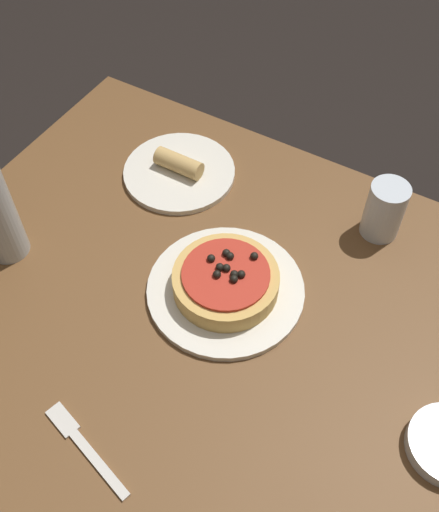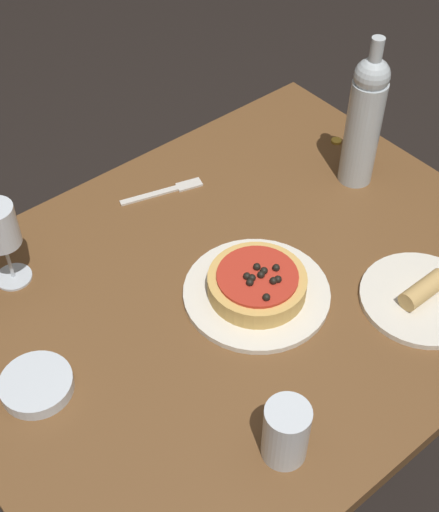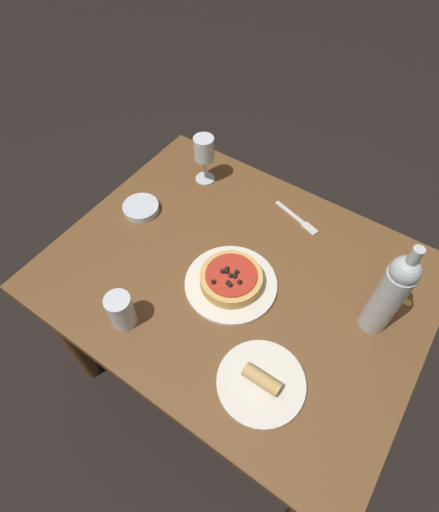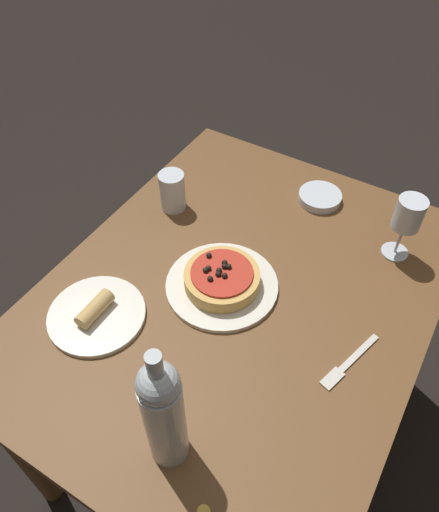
{
  "view_description": "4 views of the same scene",
  "coord_description": "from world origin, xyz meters",
  "px_view_note": "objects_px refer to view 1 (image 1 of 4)",
  "views": [
    {
      "loc": [
        -0.28,
        0.47,
        1.6
      ],
      "look_at": [
        0.02,
        -0.04,
        0.84
      ],
      "focal_mm": 42.0,
      "sensor_mm": 36.0,
      "label": 1
    },
    {
      "loc": [
        -0.59,
        -0.66,
        1.74
      ],
      "look_at": [
        -0.04,
        0.02,
        0.82
      ],
      "focal_mm": 50.0,
      "sensor_mm": 36.0,
      "label": 2
    },
    {
      "loc": [
        0.33,
        -0.58,
        1.74
      ],
      "look_at": [
        -0.04,
        -0.04,
        0.84
      ],
      "focal_mm": 28.0,
      "sensor_mm": 36.0,
      "label": 3
    },
    {
      "loc": [
        0.66,
        0.34,
        1.68
      ],
      "look_at": [
        -0.03,
        -0.07,
        0.8
      ],
      "focal_mm": 35.0,
      "sensor_mm": 36.0,
      "label": 4
    }
  ],
  "objects_px": {
    "dining_table": "(216,341)",
    "pizza": "(226,280)",
    "water_cup": "(384,210)",
    "fork": "(83,444)",
    "dinner_plate": "(226,290)",
    "side_plate": "(179,171)"
  },
  "relations": [
    {
      "from": "dining_table",
      "to": "pizza",
      "type": "height_order",
      "value": "pizza"
    },
    {
      "from": "water_cup",
      "to": "pizza",
      "type": "bearing_deg",
      "value": 56.05
    },
    {
      "from": "fork",
      "to": "water_cup",
      "type": "bearing_deg",
      "value": -94.0
    },
    {
      "from": "dinner_plate",
      "to": "side_plate",
      "type": "relative_size",
      "value": 1.21
    },
    {
      "from": "dinner_plate",
      "to": "fork",
      "type": "distance_m",
      "value": 0.34
    },
    {
      "from": "dining_table",
      "to": "pizza",
      "type": "xyz_separation_m",
      "value": [
        0.01,
        -0.04,
        0.14
      ]
    },
    {
      "from": "pizza",
      "to": "fork",
      "type": "xyz_separation_m",
      "value": [
        0.05,
        0.34,
        -0.03
      ]
    },
    {
      "from": "dinner_plate",
      "to": "water_cup",
      "type": "height_order",
      "value": "water_cup"
    },
    {
      "from": "water_cup",
      "to": "fork",
      "type": "bearing_deg",
      "value": 69.73
    },
    {
      "from": "dining_table",
      "to": "fork",
      "type": "relative_size",
      "value": 6.13
    },
    {
      "from": "fork",
      "to": "side_plate",
      "type": "bearing_deg",
      "value": -55.42
    },
    {
      "from": "dining_table",
      "to": "pizza",
      "type": "distance_m",
      "value": 0.14
    },
    {
      "from": "dinner_plate",
      "to": "water_cup",
      "type": "bearing_deg",
      "value": -123.92
    },
    {
      "from": "dining_table",
      "to": "dinner_plate",
      "type": "bearing_deg",
      "value": -82.55
    },
    {
      "from": "dining_table",
      "to": "pizza",
      "type": "relative_size",
      "value": 6.07
    },
    {
      "from": "dining_table",
      "to": "dinner_plate",
      "type": "xyz_separation_m",
      "value": [
        0.01,
        -0.04,
        0.11
      ]
    },
    {
      "from": "dinner_plate",
      "to": "side_plate",
      "type": "bearing_deg",
      "value": -41.96
    },
    {
      "from": "pizza",
      "to": "fork",
      "type": "height_order",
      "value": "pizza"
    },
    {
      "from": "dinner_plate",
      "to": "fork",
      "type": "relative_size",
      "value": 1.51
    },
    {
      "from": "dinner_plate",
      "to": "fork",
      "type": "height_order",
      "value": "dinner_plate"
    },
    {
      "from": "pizza",
      "to": "water_cup",
      "type": "xyz_separation_m",
      "value": [
        -0.18,
        -0.26,
        0.02
      ]
    },
    {
      "from": "water_cup",
      "to": "side_plate",
      "type": "relative_size",
      "value": 0.5
    }
  ]
}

